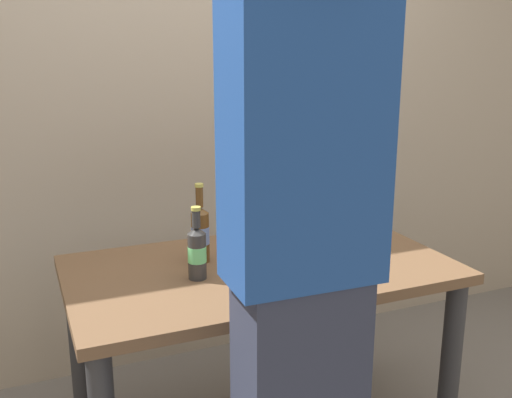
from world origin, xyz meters
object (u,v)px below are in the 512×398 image
(laptop, at_px, (290,245))
(beer_bottle_dark, at_px, (200,233))
(beer_bottle_brown, at_px, (197,251))
(person_figure, at_px, (301,280))

(laptop, bearing_deg, beer_bottle_dark, 166.58)
(laptop, xyz_separation_m, beer_bottle_dark, (-0.33, 0.08, 0.07))
(beer_bottle_brown, bearing_deg, person_figure, -78.97)
(beer_bottle_dark, relative_size, person_figure, 0.16)
(beer_bottle_brown, relative_size, person_figure, 0.14)
(laptop, distance_m, person_figure, 0.71)
(person_figure, bearing_deg, beer_bottle_dark, 93.98)
(beer_bottle_dark, distance_m, beer_bottle_brown, 0.17)
(laptop, xyz_separation_m, person_figure, (-0.28, -0.64, 0.15))
(laptop, relative_size, beer_bottle_dark, 1.31)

